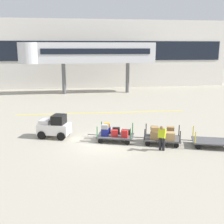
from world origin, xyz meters
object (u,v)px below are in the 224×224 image
Objects in this scene: baggage_cart_lead at (115,133)px; baggage_cart_middle at (162,135)px; baggage_handler at (162,137)px; baggage_tug at (54,127)px; baggage_cart_tail at (212,141)px.

baggage_cart_lead is 1.00× the size of baggage_cart_middle.
baggage_handler is at bearing -40.76° from baggage_cart_lead.
baggage_tug is 0.76× the size of baggage_cart_lead.
baggage_handler reaches higher than baggage_cart_tail.
baggage_cart_lead reaches higher than baggage_cart_tail.
baggage_cart_lead is 1.97× the size of baggage_handler.
baggage_cart_middle reaches higher than baggage_cart_lead.
baggage_cart_lead is at bearing 139.24° from baggage_handler.
baggage_cart_tail is 1.97× the size of baggage_handler.
baggage_cart_middle reaches higher than baggage_cart_tail.
baggage_tug is 4.12m from baggage_cart_lead.
baggage_cart_middle is (2.87, -1.01, 0.04)m from baggage_cart_lead.
baggage_cart_tail is (2.85, -0.94, -0.22)m from baggage_cart_middle.
baggage_cart_tail is at bearing 3.34° from baggage_handler.
baggage_cart_tail is at bearing -18.27° from baggage_cart_middle.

